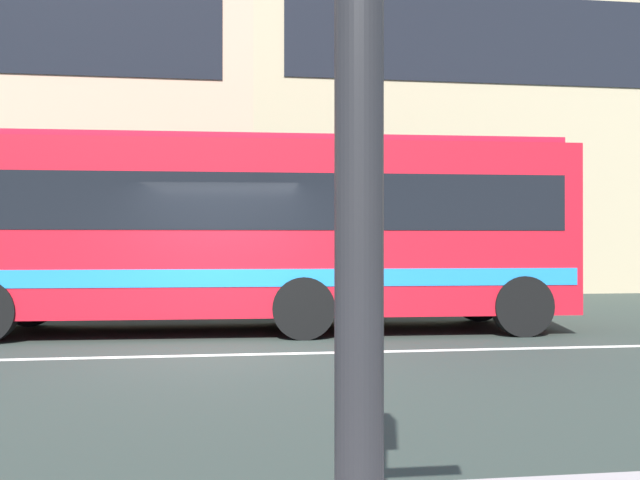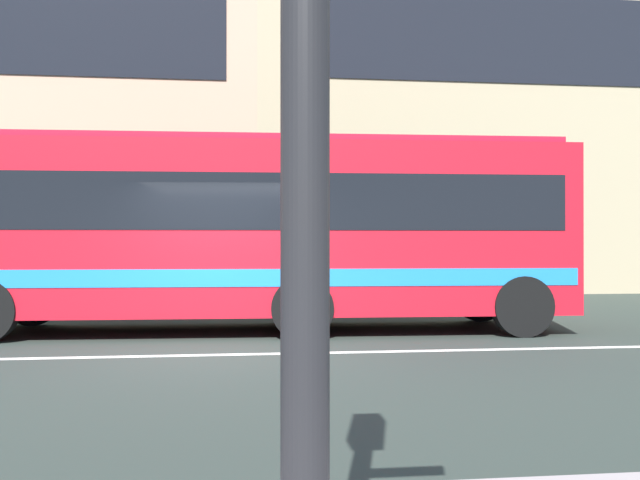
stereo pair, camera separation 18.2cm
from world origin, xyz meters
The scene contains 5 objects.
ground_plane centered at (0.00, 0.00, 0.00)m, with size 160.00×160.00×0.00m, color #2C3630.
lane_centre_line centered at (0.00, 0.00, 0.00)m, with size 60.00×0.16×0.01m, color silver.
hedge_row_far centered at (-3.53, 6.45, 0.56)m, with size 18.34×1.10×1.11m, color #1A4927.
apartment_block_right centered at (11.75, 14.29, 6.55)m, with size 21.74×8.56×13.10m.
transit_bus centered at (0.74, 2.54, 1.83)m, with size 10.63×2.89×3.32m.
Camera 1 is at (0.11, -9.56, 1.55)m, focal length 38.73 mm.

